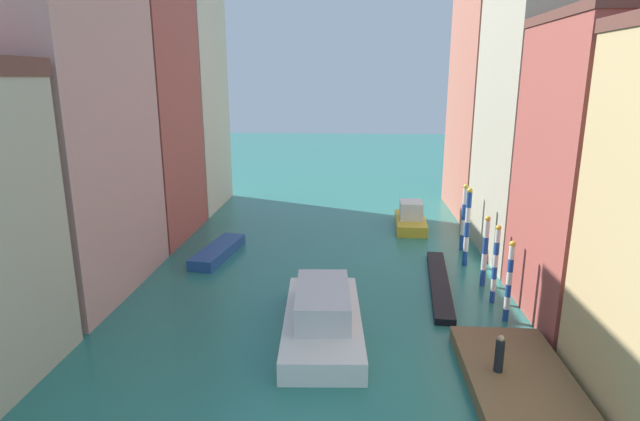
% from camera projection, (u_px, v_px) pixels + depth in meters
% --- Properties ---
extents(ground_plane, '(154.00, 154.00, 0.00)m').
position_uv_depth(ground_plane, '(329.00, 240.00, 39.32)').
color(ground_plane, '#28756B').
extents(building_left_1, '(6.45, 11.34, 22.45)m').
position_uv_depth(building_left_1, '(60.00, 93.00, 27.64)').
color(building_left_1, tan).
rests_on(building_left_1, ground).
extents(building_left_2, '(6.45, 9.62, 18.58)m').
position_uv_depth(building_left_2, '(142.00, 116.00, 38.34)').
color(building_left_2, '#B25147').
rests_on(building_left_2, ground).
extents(building_left_3, '(6.45, 9.37, 20.36)m').
position_uv_depth(building_left_3, '(183.00, 98.00, 47.38)').
color(building_left_3, beige).
rests_on(building_left_3, ground).
extents(building_right_1, '(6.45, 8.52, 15.07)m').
position_uv_depth(building_right_1, '(604.00, 173.00, 25.14)').
color(building_right_1, '#B25147').
rests_on(building_right_1, ground).
extents(building_right_2, '(6.45, 10.38, 17.95)m').
position_uv_depth(building_right_2, '(540.00, 125.00, 33.99)').
color(building_right_2, '#BCB299').
rests_on(building_right_2, ground).
extents(building_right_3, '(6.45, 11.83, 21.50)m').
position_uv_depth(building_right_3, '(496.00, 93.00, 44.55)').
color(building_right_3, '#C6705B').
rests_on(building_right_3, ground).
extents(waterfront_dock, '(4.09, 7.93, 0.63)m').
position_uv_depth(waterfront_dock, '(519.00, 381.00, 20.50)').
color(waterfront_dock, brown).
rests_on(waterfront_dock, ground).
extents(person_on_dock, '(0.36, 0.36, 1.58)m').
position_uv_depth(person_on_dock, '(499.00, 355.00, 20.45)').
color(person_on_dock, black).
rests_on(person_on_dock, waterfront_dock).
extents(mooring_pole_0, '(0.31, 0.31, 4.29)m').
position_uv_depth(mooring_pole_0, '(509.00, 281.00, 25.72)').
color(mooring_pole_0, '#1E479E').
rests_on(mooring_pole_0, ground).
extents(mooring_pole_1, '(0.30, 0.30, 4.46)m').
position_uv_depth(mooring_pole_1, '(495.00, 264.00, 27.86)').
color(mooring_pole_1, '#1E479E').
rests_on(mooring_pole_1, ground).
extents(mooring_pole_2, '(0.34, 0.34, 4.31)m').
position_uv_depth(mooring_pole_2, '(485.00, 250.00, 30.21)').
color(mooring_pole_2, '#1E479E').
rests_on(mooring_pole_2, ground).
extents(mooring_pole_3, '(0.36, 0.36, 5.25)m').
position_uv_depth(mooring_pole_3, '(467.00, 226.00, 33.38)').
color(mooring_pole_3, '#1E479E').
rests_on(mooring_pole_3, ground).
extents(mooring_pole_4, '(0.37, 0.37, 4.85)m').
position_uv_depth(mooring_pole_4, '(464.00, 217.00, 36.46)').
color(mooring_pole_4, '#1E479E').
rests_on(mooring_pole_4, ground).
extents(vaporetto_white, '(4.18, 9.33, 2.34)m').
position_uv_depth(vaporetto_white, '(323.00, 316.00, 24.81)').
color(vaporetto_white, white).
rests_on(vaporetto_white, ground).
extents(gondola_black, '(2.08, 10.42, 0.37)m').
position_uv_depth(gondola_black, '(439.00, 283.00, 30.60)').
color(gondola_black, black).
rests_on(gondola_black, ground).
extents(motorboat_0, '(2.54, 6.49, 0.72)m').
position_uv_depth(motorboat_0, '(218.00, 251.00, 35.64)').
color(motorboat_0, '#234C93').
rests_on(motorboat_0, ground).
extents(motorboat_1, '(2.59, 5.69, 2.25)m').
position_uv_depth(motorboat_1, '(411.00, 219.00, 42.23)').
color(motorboat_1, gold).
rests_on(motorboat_1, ground).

